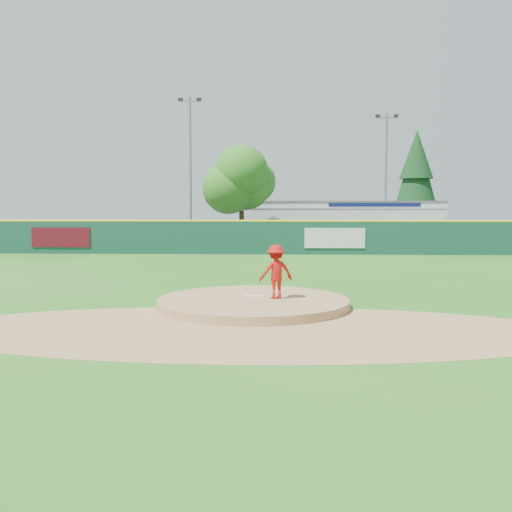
{
  "coord_description": "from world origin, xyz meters",
  "views": [
    {
      "loc": [
        0.75,
        -16.13,
        2.89
      ],
      "look_at": [
        0.0,
        2.0,
        1.3
      ],
      "focal_mm": 40.0,
      "sensor_mm": 36.0,
      "label": 1
    }
  ],
  "objects_px": {
    "van": "(335,236)",
    "pool_building_grp": "(342,221)",
    "deciduous_tree": "(242,183)",
    "conifer_tree": "(416,177)",
    "light_pole_right": "(386,172)",
    "playground_slide": "(56,236)",
    "light_pole_left": "(190,164)",
    "pitcher": "(276,272)"
  },
  "relations": [
    {
      "from": "deciduous_tree",
      "to": "conifer_tree",
      "type": "height_order",
      "value": "conifer_tree"
    },
    {
      "from": "conifer_tree",
      "to": "van",
      "type": "bearing_deg",
      "value": -126.94
    },
    {
      "from": "pitcher",
      "to": "light_pole_left",
      "type": "relative_size",
      "value": 0.14
    },
    {
      "from": "pool_building_grp",
      "to": "light_pole_left",
      "type": "bearing_deg",
      "value": -157.4
    },
    {
      "from": "pool_building_grp",
      "to": "conifer_tree",
      "type": "height_order",
      "value": "conifer_tree"
    },
    {
      "from": "van",
      "to": "playground_slide",
      "type": "bearing_deg",
      "value": 98.36
    },
    {
      "from": "deciduous_tree",
      "to": "conifer_tree",
      "type": "xyz_separation_m",
      "value": [
        15.0,
        11.0,
        0.99
      ]
    },
    {
      "from": "pool_building_grp",
      "to": "light_pole_right",
      "type": "relative_size",
      "value": 1.52
    },
    {
      "from": "van",
      "to": "light_pole_right",
      "type": "distance_m",
      "value": 7.52
    },
    {
      "from": "pitcher",
      "to": "deciduous_tree",
      "type": "relative_size",
      "value": 0.21
    },
    {
      "from": "light_pole_left",
      "to": "conifer_tree",
      "type": "bearing_deg",
      "value": 25.35
    },
    {
      "from": "pool_building_grp",
      "to": "light_pole_right",
      "type": "xyz_separation_m",
      "value": [
        3.0,
        -2.99,
        3.88
      ]
    },
    {
      "from": "pitcher",
      "to": "deciduous_tree",
      "type": "xyz_separation_m",
      "value": [
        -2.65,
        24.95,
        3.53
      ]
    },
    {
      "from": "light_pole_left",
      "to": "light_pole_right",
      "type": "xyz_separation_m",
      "value": [
        15.0,
        2.0,
        -0.51
      ]
    },
    {
      "from": "van",
      "to": "conifer_tree",
      "type": "xyz_separation_m",
      "value": [
        8.25,
        10.97,
        4.76
      ]
    },
    {
      "from": "conifer_tree",
      "to": "light_pole_left",
      "type": "relative_size",
      "value": 0.86
    },
    {
      "from": "playground_slide",
      "to": "conifer_tree",
      "type": "relative_size",
      "value": 0.29
    },
    {
      "from": "deciduous_tree",
      "to": "light_pole_left",
      "type": "bearing_deg",
      "value": 153.43
    },
    {
      "from": "van",
      "to": "conifer_tree",
      "type": "bearing_deg",
      "value": -34.65
    },
    {
      "from": "deciduous_tree",
      "to": "conifer_tree",
      "type": "relative_size",
      "value": 0.77
    },
    {
      "from": "van",
      "to": "playground_slide",
      "type": "xyz_separation_m",
      "value": [
        -19.58,
        -2.08,
        -0.0
      ]
    },
    {
      "from": "van",
      "to": "light_pole_right",
      "type": "xyz_separation_m",
      "value": [
        4.25,
        3.97,
        4.76
      ]
    },
    {
      "from": "pool_building_grp",
      "to": "deciduous_tree",
      "type": "relative_size",
      "value": 2.07
    },
    {
      "from": "playground_slide",
      "to": "light_pole_left",
      "type": "relative_size",
      "value": 0.25
    },
    {
      "from": "pool_building_grp",
      "to": "pitcher",
      "type": "bearing_deg",
      "value": -99.51
    },
    {
      "from": "deciduous_tree",
      "to": "light_pole_right",
      "type": "xyz_separation_m",
      "value": [
        11.0,
        4.0,
        0.99
      ]
    },
    {
      "from": "van",
      "to": "pool_building_grp",
      "type": "relative_size",
      "value": 0.36
    },
    {
      "from": "playground_slide",
      "to": "light_pole_left",
      "type": "distance_m",
      "value": 11.05
    },
    {
      "from": "pool_building_grp",
      "to": "light_pole_right",
      "type": "bearing_deg",
      "value": -44.95
    },
    {
      "from": "pool_building_grp",
      "to": "playground_slide",
      "type": "distance_m",
      "value": 22.73
    },
    {
      "from": "deciduous_tree",
      "to": "light_pole_right",
      "type": "height_order",
      "value": "light_pole_right"
    },
    {
      "from": "van",
      "to": "deciduous_tree",
      "type": "height_order",
      "value": "deciduous_tree"
    },
    {
      "from": "playground_slide",
      "to": "conifer_tree",
      "type": "height_order",
      "value": "conifer_tree"
    },
    {
      "from": "van",
      "to": "light_pole_left",
      "type": "relative_size",
      "value": 0.5
    },
    {
      "from": "pitcher",
      "to": "light_pole_left",
      "type": "xyz_separation_m",
      "value": [
        -6.65,
        26.95,
        5.03
      ]
    },
    {
      "from": "light_pole_left",
      "to": "playground_slide",
      "type": "bearing_deg",
      "value": -155.33
    },
    {
      "from": "van",
      "to": "light_pole_left",
      "type": "xyz_separation_m",
      "value": [
        -10.75,
        1.97,
        5.26
      ]
    },
    {
      "from": "conifer_tree",
      "to": "playground_slide",
      "type": "bearing_deg",
      "value": -154.87
    },
    {
      "from": "light_pole_right",
      "to": "light_pole_left",
      "type": "bearing_deg",
      "value": -172.41
    },
    {
      "from": "van",
      "to": "pool_building_grp",
      "type": "bearing_deg",
      "value": -7.89
    },
    {
      "from": "conifer_tree",
      "to": "light_pole_right",
      "type": "bearing_deg",
      "value": -119.74
    },
    {
      "from": "pitcher",
      "to": "playground_slide",
      "type": "xyz_separation_m",
      "value": [
        -15.48,
        22.9,
        -0.24
      ]
    }
  ]
}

